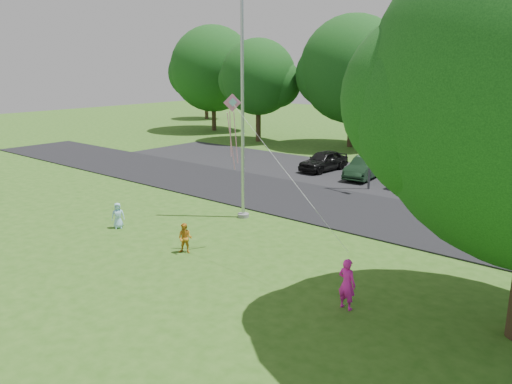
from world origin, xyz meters
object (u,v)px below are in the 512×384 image
Objects in this scene: trash_can at (433,195)px; child_blue at (118,216)px; child_yellow at (185,238)px; woman at (347,284)px; street_lamp at (376,123)px; kite at (234,118)px; flagpole at (243,123)px.

child_blue reaches higher than trash_can.
woman is at bearing -27.80° from child_yellow.
street_lamp reaches higher than woman.
kite reaches higher than trash_can.
kite is at bearing -106.28° from trash_can.
trash_can is at bearing 2.99° from street_lamp.
flagpole is 6.84× the size of woman.
kite is (0.32, -11.23, 1.16)m from street_lamp.
kite is at bearing 18.31° from child_yellow.
flagpole reaches higher than child_yellow.
kite reaches higher than woman.
street_lamp is at bearing 171.84° from trash_can.
flagpole reaches higher than woman.
child_blue is at bearing 150.48° from child_yellow.
child_blue is at bearing -123.68° from flagpole.
woman reaches higher than child_yellow.
flagpole is 10.07m from trash_can.
kite is (2.51, -3.28, 0.63)m from flagpole.
flagpole reaches higher than child_blue.
street_lamp is 5.65× the size of child_blue.
flagpole is at bearing -26.39° from woman.
trash_can is 12.24m from woman.
trash_can is 12.00m from kite.
flagpole is at bearing -94.23° from street_lamp.
street_lamp is 5.50× the size of child_yellow.
trash_can is 0.81× the size of child_yellow.
flagpole is 4.18m from kite.
child_blue is 0.19× the size of kite.
trash_can is 12.81m from child_yellow.
kite is (-5.28, 1.32, 4.06)m from woman.
woman is 6.79m from kite.
trash_can is at bearing 52.88° from flagpole.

